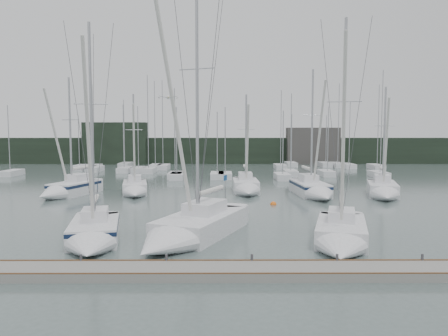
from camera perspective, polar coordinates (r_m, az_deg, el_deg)
The scene contains 17 objects.
ground at distance 24.89m, azimuth -1.66°, elevation -10.15°, with size 160.00×160.00×0.00m, color #4C5C59.
dock at distance 20.04m, azimuth -2.03°, elevation -13.32°, with size 24.00×2.00×0.40m, color slate.
far_treeline at distance 86.11m, azimuth -0.61°, elevation 2.29°, with size 90.00×4.00×5.00m, color black.
far_building_left at distance 86.55m, azimuth -14.00°, elevation 3.16°, with size 12.00×3.00×8.00m, color black.
far_building_right at distance 85.85m, azimuth 11.50°, elevation 2.86°, with size 10.00×3.00×7.00m, color #423F3D.
mast_forest at distance 67.95m, azimuth -1.01°, elevation -0.13°, with size 57.71×25.10×14.75m.
sailboat_near_left at distance 25.83m, azimuth -16.78°, elevation -8.52°, with size 4.25×8.34×13.49m.
sailboat_near_center at distance 25.52m, azimuth -5.24°, elevation -8.41°, with size 7.19×10.95×17.25m.
sailboat_near_right at distance 25.21m, azimuth 15.03°, elevation -8.89°, with size 4.91×8.88×13.73m.
sailboat_mid_a at distance 45.61m, azimuth -19.97°, elevation -2.70°, with size 4.93×8.38×12.53m.
sailboat_mid_b at distance 44.83m, azimuth -11.56°, elevation -2.78°, with size 3.79×7.85×10.89m.
sailboat_mid_c at distance 44.74m, azimuth 2.95°, elevation -2.61°, with size 2.67×7.30×10.95m.
sailboat_mid_d at distance 43.50m, azimuth 11.71°, elevation -2.88°, with size 3.47×9.30×13.35m.
sailboat_mid_e at distance 44.85m, azimuth 20.13°, elevation -2.89°, with size 4.67×8.39×11.53m.
buoy_a at distance 36.33m, azimuth -4.47°, elevation -5.34°, with size 0.62×0.62×0.62m, color orange.
buoy_b at distance 38.52m, azimuth 6.46°, elevation -4.77°, with size 0.55×0.55×0.55m, color orange.
seagull at distance 22.95m, azimuth -7.30°, elevation 9.15°, with size 0.93×0.44×0.18m.
Camera 1 is at (0.63, -24.02, 6.48)m, focal length 35.00 mm.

